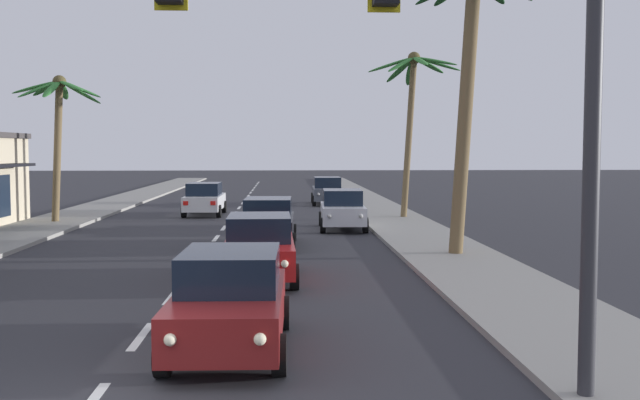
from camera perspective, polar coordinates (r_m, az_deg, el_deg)
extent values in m
cube|color=gray|center=(29.78, 7.27, -2.47)|extent=(3.20, 110.00, 0.14)
cube|color=gray|center=(31.10, -22.35, -2.47)|extent=(3.20, 110.00, 0.14)
cube|color=silver|center=(13.92, -13.69, -10.22)|extent=(0.16, 2.00, 0.01)
cube|color=silver|center=(17.46, -11.40, -7.29)|extent=(0.16, 2.00, 0.01)
cube|color=silver|center=(21.06, -9.91, -5.35)|extent=(0.16, 2.00, 0.01)
cube|color=silver|center=(24.68, -8.85, -3.97)|extent=(0.16, 2.00, 0.01)
cube|color=silver|center=(28.32, -8.07, -2.95)|extent=(0.16, 2.00, 0.01)
cube|color=silver|center=(31.97, -7.47, -2.16)|extent=(0.16, 2.00, 0.01)
cube|color=silver|center=(35.62, -6.99, -1.53)|extent=(0.16, 2.00, 0.01)
cube|color=silver|center=(39.29, -6.61, -1.01)|extent=(0.16, 2.00, 0.01)
cube|color=silver|center=(42.95, -6.28, -0.59)|extent=(0.16, 2.00, 0.01)
cube|color=silver|center=(46.62, -6.01, -0.23)|extent=(0.16, 2.00, 0.01)
cube|color=silver|center=(50.30, -5.78, 0.07)|extent=(0.16, 2.00, 0.01)
cube|color=silver|center=(53.97, -5.58, 0.34)|extent=(0.16, 2.00, 0.01)
cube|color=silver|center=(57.65, -5.41, 0.57)|extent=(0.16, 2.00, 0.01)
cube|color=silver|center=(61.32, -5.25, 0.77)|extent=(0.16, 2.00, 0.01)
cube|color=silver|center=(65.00, -5.12, 0.95)|extent=(0.16, 2.00, 0.01)
cube|color=silver|center=(68.68, -5.00, 1.11)|extent=(0.16, 2.00, 0.01)
cube|color=silver|center=(72.36, -4.89, 1.26)|extent=(0.16, 2.00, 0.01)
cube|color=silver|center=(76.04, -4.79, 1.39)|extent=(0.16, 2.00, 0.01)
cylinder|color=#2D2D33|center=(10.16, 20.34, 3.80)|extent=(0.22, 0.22, 6.80)
cube|color=maroon|center=(12.54, -7.00, -8.53)|extent=(1.85, 4.34, 0.72)
cube|color=black|center=(12.56, -6.96, -5.35)|extent=(1.65, 2.23, 0.64)
cylinder|color=black|center=(11.20, -3.19, -11.93)|extent=(0.23, 0.64, 0.64)
cylinder|color=black|center=(11.38, -12.09, -11.75)|extent=(0.23, 0.64, 0.64)
cylinder|color=black|center=(13.95, -2.86, -8.74)|extent=(0.23, 0.64, 0.64)
cylinder|color=black|center=(14.10, -9.96, -8.66)|extent=(0.23, 0.64, 0.64)
sphere|color=#F9EFC6|center=(10.37, -4.68, -10.72)|extent=(0.18, 0.18, 0.18)
sphere|color=#F9EFC6|center=(10.51, -11.56, -10.58)|extent=(0.18, 0.18, 0.18)
cube|color=red|center=(14.59, -3.60, -6.34)|extent=(0.24, 0.07, 0.20)
cube|color=red|center=(14.70, -8.78, -6.30)|extent=(0.24, 0.07, 0.20)
cube|color=red|center=(19.10, -4.73, -4.20)|extent=(1.82, 4.32, 0.72)
cube|color=black|center=(19.17, -4.73, -2.13)|extent=(1.63, 2.22, 0.64)
cylinder|color=black|center=(17.76, -2.01, -5.99)|extent=(0.23, 0.64, 0.64)
cylinder|color=black|center=(17.80, -7.60, -6.00)|extent=(0.23, 0.64, 0.64)
cylinder|color=black|center=(20.56, -2.24, -4.62)|extent=(0.23, 0.64, 0.64)
cylinder|color=black|center=(20.59, -7.06, -4.64)|extent=(0.23, 0.64, 0.64)
sphere|color=#F9EFC6|center=(16.94, -2.76, -4.96)|extent=(0.18, 0.18, 0.18)
sphere|color=#F9EFC6|center=(16.97, -6.96, -4.98)|extent=(0.18, 0.18, 0.18)
cube|color=red|center=(21.23, -2.84, -3.10)|extent=(0.24, 0.06, 0.20)
cube|color=red|center=(21.25, -6.40, -3.11)|extent=(0.24, 0.06, 0.20)
cube|color=black|center=(25.74, -4.05, -2.09)|extent=(1.88, 4.35, 0.72)
cube|color=black|center=(25.82, -4.04, -0.56)|extent=(1.66, 2.24, 0.64)
cylinder|color=black|center=(24.34, -2.18, -3.29)|extent=(0.24, 0.65, 0.64)
cylinder|color=black|center=(24.43, -6.24, -3.28)|extent=(0.24, 0.65, 0.64)
cylinder|color=black|center=(27.16, -2.08, -2.53)|extent=(0.24, 0.65, 0.64)
cylinder|color=black|center=(27.24, -5.72, -2.53)|extent=(0.24, 0.65, 0.64)
sphere|color=#F9EFC6|center=(23.55, -2.80, -2.45)|extent=(0.18, 0.18, 0.18)
sphere|color=#F9EFC6|center=(23.61, -5.82, -2.45)|extent=(0.18, 0.18, 0.18)
cube|color=red|center=(27.85, -2.48, -1.42)|extent=(0.24, 0.07, 0.20)
cube|color=red|center=(27.91, -5.19, -1.42)|extent=(0.24, 0.07, 0.20)
cube|color=silver|center=(38.22, -8.94, -0.16)|extent=(1.82, 4.32, 0.72)
cube|color=black|center=(38.03, -8.97, 0.85)|extent=(1.63, 2.22, 0.64)
cylinder|color=black|center=(39.77, -9.92, -0.53)|extent=(0.23, 0.64, 0.64)
cylinder|color=black|center=(39.57, -7.44, -0.53)|extent=(0.23, 0.64, 0.64)
cylinder|color=black|center=(36.97, -10.52, -0.87)|extent=(0.23, 0.64, 0.64)
cylinder|color=black|center=(36.75, -7.86, -0.87)|extent=(0.23, 0.64, 0.64)
sphere|color=#B2B2AD|center=(40.44, -9.44, 0.17)|extent=(0.18, 0.18, 0.18)
sphere|color=#B2B2AD|center=(40.30, -7.69, 0.18)|extent=(0.18, 0.18, 0.18)
cube|color=red|center=(36.17, -10.39, -0.25)|extent=(0.24, 0.06, 0.20)
cube|color=red|center=(36.00, -8.31, -0.24)|extent=(0.24, 0.06, 0.20)
cube|color=silver|center=(31.11, 1.75, -1.04)|extent=(1.89, 4.35, 0.72)
cube|color=black|center=(31.21, 1.74, 0.23)|extent=(1.67, 2.25, 0.64)
cylinder|color=black|center=(29.79, 3.54, -1.96)|extent=(0.24, 0.65, 0.64)
cylinder|color=black|center=(29.70, 0.22, -1.97)|extent=(0.24, 0.65, 0.64)
cylinder|color=black|center=(32.61, 3.14, -1.45)|extent=(0.24, 0.65, 0.64)
cylinder|color=black|center=(32.53, 0.11, -1.46)|extent=(0.24, 0.65, 0.64)
sphere|color=#B2B2AD|center=(28.99, 3.19, -1.25)|extent=(0.18, 0.18, 0.18)
sphere|color=#B2B2AD|center=(28.92, 0.74, -1.26)|extent=(0.18, 0.18, 0.18)
cube|color=red|center=(33.29, 2.70, -0.54)|extent=(0.24, 0.07, 0.20)
cube|color=red|center=(33.23, 0.43, -0.55)|extent=(0.24, 0.07, 0.20)
cube|color=#4C515B|center=(45.27, 0.58, 0.52)|extent=(1.83, 4.33, 0.72)
cube|color=black|center=(45.38, 0.57, 1.39)|extent=(1.64, 2.23, 0.64)
cylinder|color=black|center=(43.92, 1.78, -0.05)|extent=(0.23, 0.64, 0.64)
cylinder|color=black|center=(43.85, -0.47, -0.06)|extent=(0.23, 0.64, 0.64)
cylinder|color=black|center=(46.75, 1.56, 0.19)|extent=(0.23, 0.64, 0.64)
cylinder|color=black|center=(46.68, -0.56, 0.18)|extent=(0.23, 0.64, 0.64)
sphere|color=#B2B2AD|center=(43.13, 1.53, 0.46)|extent=(0.18, 0.18, 0.18)
sphere|color=#B2B2AD|center=(43.07, -0.12, 0.45)|extent=(0.18, 0.18, 0.18)
cube|color=red|center=(47.45, 1.26, 0.80)|extent=(0.24, 0.06, 0.20)
cube|color=red|center=(47.39, -0.33, 0.80)|extent=(0.24, 0.06, 0.20)
cylinder|color=brown|center=(35.16, -19.71, 3.38)|extent=(0.66, 0.32, 6.36)
ellipsoid|color=#2D702D|center=(34.77, -18.12, 8.18)|extent=(2.04, 0.79, 0.89)
ellipsoid|color=#2D702D|center=(35.48, -18.09, 7.94)|extent=(1.84, 1.38, 1.08)
ellipsoid|color=#2D702D|center=(36.19, -19.32, 8.03)|extent=(0.68, 2.06, 0.83)
ellipsoid|color=#2D702D|center=(36.05, -20.48, 8.12)|extent=(1.85, 1.59, 0.71)
ellipsoid|color=#2D702D|center=(35.32, -21.19, 8.18)|extent=(2.08, 0.80, 0.73)
ellipsoid|color=#2D702D|center=(34.79, -20.98, 8.06)|extent=(1.71, 1.64, 0.96)
ellipsoid|color=#2D702D|center=(34.32, -20.10, 8.11)|extent=(0.51, 1.98, 0.99)
ellipsoid|color=#2D702D|center=(34.33, -18.77, 8.40)|extent=(1.72, 1.76, 0.69)
sphere|color=#4C4223|center=(35.24, -19.57, 8.63)|extent=(0.60, 0.60, 0.60)
cylinder|color=brown|center=(23.35, 11.17, 6.27)|extent=(0.93, 0.44, 8.73)
cylinder|color=brown|center=(35.61, 6.90, 4.65)|extent=(0.75, 0.30, 7.68)
ellipsoid|color=#2D702D|center=(35.82, 9.08, 10.40)|extent=(2.26, 0.93, 0.82)
ellipsoid|color=#2D702D|center=(36.72, 8.45, 10.30)|extent=(2.00, 1.73, 0.75)
ellipsoid|color=#2D702D|center=(36.82, 7.06, 9.86)|extent=(0.44, 2.06, 1.29)
ellipsoid|color=#2D702D|center=(36.64, 6.24, 10.00)|extent=(1.42, 2.02, 1.16)
ellipsoid|color=#2D702D|center=(35.85, 5.53, 10.42)|extent=(2.27, 0.70, 0.82)
ellipsoid|color=#2D702D|center=(34.98, 6.34, 10.43)|extent=(1.78, 1.87, 0.99)
ellipsoid|color=#2D702D|center=(34.82, 7.79, 10.65)|extent=(0.60, 2.27, 0.75)
ellipsoid|color=#2D702D|center=(35.38, 8.94, 10.62)|extent=(2.04, 1.71, 0.65)
sphere|color=#4C4223|center=(35.91, 7.31, 10.87)|extent=(0.60, 0.60, 0.60)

